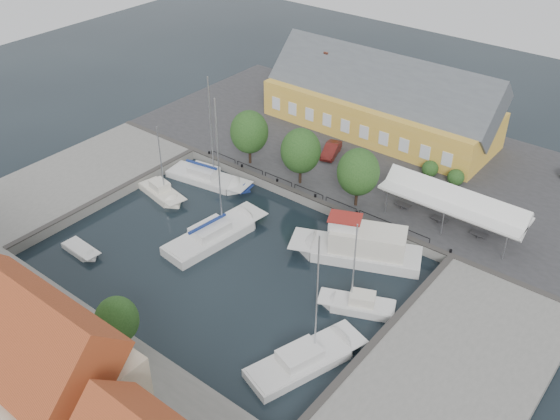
% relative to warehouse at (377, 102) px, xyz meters
% --- Properties ---
extents(ground, '(140.00, 140.00, 0.00)m').
position_rel_warehouse_xyz_m(ground, '(2.60, -28.36, -4.43)').
color(ground, black).
rests_on(ground, ground).
extents(north_quay, '(56.00, 26.00, 1.00)m').
position_rel_warehouse_xyz_m(north_quay, '(2.60, -5.36, -3.93)').
color(north_quay, '#2D2D30').
rests_on(north_quay, ground).
extents(west_quay, '(12.00, 24.00, 1.00)m').
position_rel_warehouse_xyz_m(west_quay, '(-19.40, -30.36, -3.93)').
color(west_quay, slate).
rests_on(west_quay, ground).
extents(east_quay, '(12.00, 24.00, 1.00)m').
position_rel_warehouse_xyz_m(east_quay, '(24.60, -30.36, -3.93)').
color(east_quay, slate).
rests_on(east_quay, ground).
extents(south_bank, '(56.00, 14.00, 1.00)m').
position_rel_warehouse_xyz_m(south_bank, '(2.60, -49.36, -3.93)').
color(south_bank, slate).
rests_on(south_bank, ground).
extents(quay_edge_fittings, '(56.00, 24.72, 0.40)m').
position_rel_warehouse_xyz_m(quay_edge_fittings, '(2.62, -23.61, -3.37)').
color(quay_edge_fittings, '#383533').
rests_on(quay_edge_fittings, north_quay).
extents(warehouse, '(28.56, 14.00, 9.55)m').
position_rel_warehouse_xyz_m(warehouse, '(0.00, 0.00, 0.00)').
color(warehouse, gold).
rests_on(warehouse, north_quay).
extents(tent_canopy, '(14.00, 4.00, 2.83)m').
position_rel_warehouse_xyz_m(tent_canopy, '(16.60, -13.86, -0.74)').
color(tent_canopy, white).
rests_on(tent_canopy, north_quay).
extents(quay_trees, '(18.20, 4.20, 6.30)m').
position_rel_warehouse_xyz_m(quay_trees, '(0.60, -16.36, 0.45)').
color(quay_trees, black).
rests_on(quay_trees, north_quay).
extents(car_red, '(2.65, 4.42, 1.38)m').
position_rel_warehouse_xyz_m(car_red, '(-0.28, -9.24, -2.74)').
color(car_red, '#581714').
rests_on(car_red, north_quay).
extents(center_sailboat, '(4.46, 11.30, 14.80)m').
position_rel_warehouse_xyz_m(center_sailboat, '(-0.63, -28.48, -4.07)').
color(center_sailboat, silver).
rests_on(center_sailboat, ground).
extents(trawler, '(12.42, 8.07, 5.00)m').
position_rel_warehouse_xyz_m(trawler, '(11.87, -22.22, -3.41)').
color(trawler, silver).
rests_on(trawler, ground).
extents(east_boat_b, '(6.64, 4.45, 9.05)m').
position_rel_warehouse_xyz_m(east_boat_b, '(15.45, -28.16, -4.17)').
color(east_boat_b, silver).
rests_on(east_boat_b, ground).
extents(east_boat_c, '(5.89, 9.99, 12.16)m').
position_rel_warehouse_xyz_m(east_boat_c, '(15.47, -35.84, -4.17)').
color(east_boat_c, silver).
rests_on(east_boat_c, ground).
extents(west_boat_a, '(10.21, 4.34, 12.96)m').
position_rel_warehouse_xyz_m(west_boat_a, '(-8.65, -21.09, -4.16)').
color(west_boat_a, silver).
rests_on(west_boat_a, ground).
extents(west_boat_b, '(6.61, 3.35, 8.99)m').
position_rel_warehouse_xyz_m(west_boat_b, '(-10.30, -26.24, -4.17)').
color(west_boat_b, beige).
rests_on(west_boat_b, ground).
extents(launch_sw, '(4.31, 1.78, 0.98)m').
position_rel_warehouse_xyz_m(launch_sw, '(-8.97, -37.62, -4.34)').
color(launch_sw, silver).
rests_on(launch_sw, ground).
extents(launch_nw, '(4.23, 2.35, 0.88)m').
position_rel_warehouse_xyz_m(launch_nw, '(-5.41, -20.27, -4.34)').
color(launch_nw, navy).
rests_on(launch_nw, ground).
extents(townhouses, '(36.30, 8.50, 12.00)m').
position_rel_warehouse_xyz_m(townhouses, '(4.52, -51.60, 1.40)').
color(townhouses, beige).
rests_on(townhouses, south_bank).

